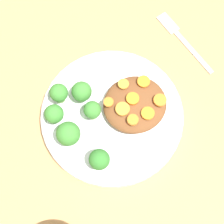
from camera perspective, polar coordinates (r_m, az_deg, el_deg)
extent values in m
plane|color=tan|center=(0.74, 0.00, -0.90)|extent=(4.00, 4.00, 0.00)
cylinder|color=white|center=(0.73, 0.00, -0.65)|extent=(0.28, 0.28, 0.02)
torus|color=white|center=(0.73, 0.00, -0.39)|extent=(0.28, 0.28, 0.01)
ellipsoid|color=brown|center=(0.72, 3.51, 1.17)|extent=(0.12, 0.12, 0.03)
cylinder|color=#7FA85B|center=(0.71, -2.94, -0.22)|extent=(0.02, 0.02, 0.02)
sphere|color=#3D8433|center=(0.69, -3.02, 0.33)|extent=(0.03, 0.03, 0.03)
cylinder|color=#7FA85B|center=(0.69, -1.89, -7.62)|extent=(0.01, 0.01, 0.02)
sphere|color=#337A2D|center=(0.67, -1.95, -7.24)|extent=(0.04, 0.04, 0.04)
cylinder|color=#7FA85B|center=(0.73, -4.53, 2.52)|extent=(0.02, 0.02, 0.02)
sphere|color=#3D8433|center=(0.71, -4.65, 3.15)|extent=(0.04, 0.04, 0.04)
cylinder|color=#7FA85B|center=(0.70, -6.47, -3.84)|extent=(0.02, 0.02, 0.02)
sphere|color=#3D8433|center=(0.68, -6.69, -3.30)|extent=(0.04, 0.04, 0.04)
cylinder|color=#759E51|center=(0.73, -7.89, 2.30)|extent=(0.02, 0.02, 0.02)
sphere|color=#3D8433|center=(0.71, -8.12, 2.93)|extent=(0.04, 0.04, 0.04)
cylinder|color=#7FA85B|center=(0.72, -8.60, -0.79)|extent=(0.01, 0.01, 0.02)
sphere|color=#3D8433|center=(0.70, -8.83, -0.28)|extent=(0.04, 0.04, 0.04)
cylinder|color=orange|center=(0.72, 4.84, 4.66)|extent=(0.02, 0.02, 0.00)
cylinder|color=orange|center=(0.69, 3.20, -1.21)|extent=(0.02, 0.02, 0.01)
cylinder|color=orange|center=(0.70, -0.39, 1.58)|extent=(0.02, 0.02, 0.00)
cylinder|color=orange|center=(0.70, 7.32, 1.80)|extent=(0.02, 0.02, 0.01)
cylinder|color=orange|center=(0.70, 3.04, 2.25)|extent=(0.02, 0.02, 0.01)
cylinder|color=orange|center=(0.69, 5.47, -0.20)|extent=(0.03, 0.03, 0.00)
cylinder|color=orange|center=(0.69, 1.62, 0.46)|extent=(0.03, 0.03, 0.01)
cylinder|color=orange|center=(0.71, 1.75, 4.29)|extent=(0.02, 0.02, 0.00)
cube|color=#B3B3B3|center=(0.82, 12.30, 8.98)|extent=(0.03, 0.12, 0.01)
cube|color=#B3B3B3|center=(0.84, 8.53, 13.27)|extent=(0.03, 0.05, 0.01)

